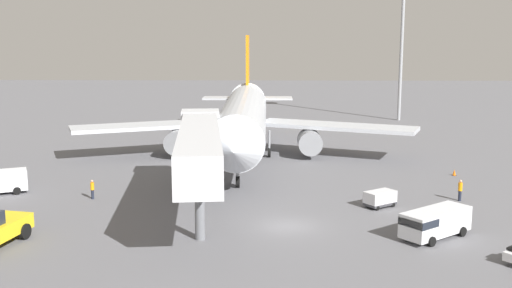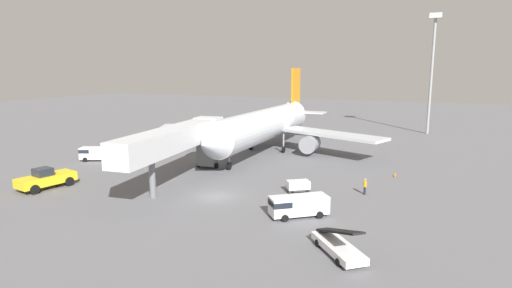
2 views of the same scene
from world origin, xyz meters
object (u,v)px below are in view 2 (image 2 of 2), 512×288
(pushback_tug, at_px, (46,179))
(baggage_cart_far_left, at_px, (298,186))
(belt_loader_truck, at_px, (338,245))
(apron_light_mast, at_px, (433,51))
(airplane_at_gate, at_px, (266,125))
(service_van_near_left, at_px, (297,205))
(service_van_rear_left, at_px, (96,153))
(ground_crew_worker_foreground, at_px, (137,162))
(jet_bridge, at_px, (179,139))
(safety_cone_alpha, at_px, (395,174))
(ground_crew_worker_midground, at_px, (365,186))

(pushback_tug, height_order, baggage_cart_far_left, pushback_tug)
(belt_loader_truck, xyz_separation_m, apron_light_mast, (4.72, 67.05, 16.83))
(apron_light_mast, bearing_deg, airplane_at_gate, -127.12)
(pushback_tug, bearing_deg, service_van_near_left, 5.25)
(pushback_tug, height_order, belt_loader_truck, belt_loader_truck)
(baggage_cart_far_left, bearing_deg, belt_loader_truck, -61.47)
(pushback_tug, xyz_separation_m, belt_loader_truck, (35.64, -3.88, -0.42))
(baggage_cart_far_left, bearing_deg, pushback_tug, -159.36)
(service_van_rear_left, height_order, ground_crew_worker_foreground, service_van_rear_left)
(belt_loader_truck, distance_m, apron_light_mast, 69.29)
(jet_bridge, distance_m, service_van_rear_left, 20.17)
(safety_cone_alpha, bearing_deg, airplane_at_gate, 158.98)
(jet_bridge, distance_m, ground_crew_worker_foreground, 11.54)
(ground_crew_worker_midground, distance_m, safety_cone_alpha, 9.92)
(ground_crew_worker_midground, height_order, safety_cone_alpha, ground_crew_worker_midground)
(ground_crew_worker_foreground, bearing_deg, ground_crew_worker_midground, 0.30)
(service_van_near_left, bearing_deg, pushback_tug, -174.75)
(ground_crew_worker_midground, bearing_deg, pushback_tug, -160.30)
(apron_light_mast, bearing_deg, baggage_cart_far_left, -103.38)
(apron_light_mast, bearing_deg, belt_loader_truck, -94.03)
(airplane_at_gate, relative_size, safety_cone_alpha, 66.34)
(belt_loader_truck, relative_size, service_van_rear_left, 1.06)
(pushback_tug, relative_size, ground_crew_worker_foreground, 3.99)
(baggage_cart_far_left, bearing_deg, ground_crew_worker_midground, 15.96)
(pushback_tug, height_order, service_van_rear_left, pushback_tug)
(service_van_rear_left, relative_size, service_van_near_left, 0.93)
(belt_loader_truck, height_order, ground_crew_worker_midground, belt_loader_truck)
(belt_loader_truck, distance_m, service_van_near_left, 8.61)
(pushback_tug, relative_size, apron_light_mast, 0.27)
(service_van_rear_left, height_order, safety_cone_alpha, service_van_rear_left)
(service_van_near_left, relative_size, ground_crew_worker_midground, 3.06)
(service_van_rear_left, bearing_deg, service_van_near_left, -17.15)
(jet_bridge, distance_m, belt_loader_truck, 26.05)
(belt_loader_truck, bearing_deg, service_van_near_left, 129.26)
(pushback_tug, xyz_separation_m, ground_crew_worker_foreground, (3.33, 12.38, -0.26))
(airplane_at_gate, xyz_separation_m, jet_bridge, (-2.46, -22.05, 0.81))
(service_van_near_left, bearing_deg, service_van_rear_left, 162.85)
(airplane_at_gate, height_order, ground_crew_worker_foreground, airplane_at_gate)
(airplane_at_gate, distance_m, service_van_near_left, 31.52)
(belt_loader_truck, distance_m, ground_crew_worker_foreground, 36.17)
(pushback_tug, xyz_separation_m, safety_cone_alpha, (37.43, 22.15, -0.85))
(ground_crew_worker_foreground, height_order, apron_light_mast, apron_light_mast)
(service_van_rear_left, distance_m, service_van_near_left, 37.65)
(service_van_rear_left, distance_m, ground_crew_worker_midground, 40.83)
(belt_loader_truck, xyz_separation_m, baggage_cart_far_left, (-7.81, 14.37, 0.01))
(jet_bridge, height_order, safety_cone_alpha, jet_bridge)
(baggage_cart_far_left, distance_m, safety_cone_alpha, 15.11)
(belt_loader_truck, height_order, service_van_near_left, belt_loader_truck)
(service_van_rear_left, xyz_separation_m, apron_light_mast, (46.13, 49.29, 16.38))
(pushback_tug, distance_m, service_van_rear_left, 15.03)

